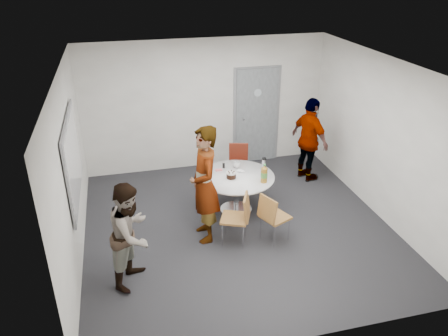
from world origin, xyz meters
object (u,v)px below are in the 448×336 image
object	(u,v)px
person_main	(204,185)
person_right	(310,140)
whiteboard	(73,159)
person_left	(131,234)
table	(238,180)
chair_near_left	(240,214)
door	(256,116)
chair_far	(238,160)
chair_near_right	(272,214)

from	to	relation	value
person_main	person_right	xyz separation A→B (m)	(2.42, 1.50, -0.10)
whiteboard	person_left	distance (m)	1.49
table	chair_near_left	bearing A→B (deg)	-104.34
door	table	xyz separation A→B (m)	(-0.95, -1.97, -0.42)
person_main	person_left	distance (m)	1.41
chair_far	person_left	world-z (taller)	person_left
table	person_main	distance (m)	1.04
person_main	person_right	world-z (taller)	person_main
person_right	person_main	bearing A→B (deg)	105.51
chair_far	door	bearing A→B (deg)	-108.08
person_main	person_left	size ratio (longest dim) A/B	1.25
door	person_right	size ratio (longest dim) A/B	1.25
table	person_main	size ratio (longest dim) A/B	0.69
table	chair_near_right	world-z (taller)	table
chair_far	person_right	size ratio (longest dim) A/B	0.49
chair_far	person_main	xyz separation A→B (m)	(-1.02, -1.65, 0.45)
table	chair_near_right	xyz separation A→B (m)	(0.25, -1.03, -0.11)
person_main	person_left	xyz separation A→B (m)	(-1.17, -0.77, -0.19)
door	person_right	distance (m)	1.36
person_left	person_right	distance (m)	4.25
person_left	door	bearing A→B (deg)	-11.00
person_left	person_right	xyz separation A→B (m)	(3.59, 2.27, 0.09)
door	chair_far	size ratio (longest dim) A/B	2.56
door	chair_far	bearing A→B (deg)	-124.26
whiteboard	chair_far	size ratio (longest dim) A/B	2.30
table	person_main	xyz separation A→B (m)	(-0.73, -0.65, 0.35)
door	whiteboard	bearing A→B (deg)	-147.34
door	table	bearing A→B (deg)	-115.69
chair_near_left	chair_near_right	distance (m)	0.50
chair_near_right	person_left	size ratio (longest dim) A/B	0.54
door	table	size ratio (longest dim) A/B	1.61
person_main	door	bearing A→B (deg)	145.80
person_right	chair_far	bearing A→B (deg)	67.64
chair_near_right	person_right	size ratio (longest dim) A/B	0.48
whiteboard	table	distance (m)	2.76
table	person_right	size ratio (longest dim) A/B	0.78
table	person_main	world-z (taller)	person_main
person_left	person_right	world-z (taller)	person_right
door	whiteboard	distance (m)	4.25
chair_near_right	person_right	xyz separation A→B (m)	(1.44, 1.88, 0.35)
chair_far	person_left	xyz separation A→B (m)	(-2.18, -2.42, 0.26)
whiteboard	chair_far	distance (m)	3.31
person_left	table	bearing A→B (deg)	-24.18
chair_near_left	person_right	bearing A→B (deg)	-24.37
door	chair_near_right	size ratio (longest dim) A/B	2.58
chair_far	person_left	bearing A→B (deg)	64.12
chair_near_right	person_left	bearing A→B (deg)	-103.46
chair_near_left	person_main	xyz separation A→B (m)	(-0.49, 0.28, 0.44)
table	chair_far	distance (m)	1.04
whiteboard	table	xyz separation A→B (m)	(2.61, 0.31, -0.85)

